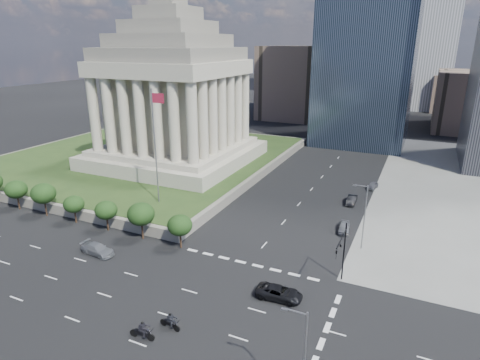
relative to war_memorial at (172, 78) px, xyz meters
The scene contains 19 objects.
ground 65.71m from the war_memorial, 56.82° to the left, with size 500.00×500.00×0.00m, color black.
plaza_terrace 23.35m from the war_memorial, 169.70° to the left, with size 66.00×70.00×1.80m, color #635E55.
plaza_lawn 22.52m from the war_memorial, 169.70° to the left, with size 64.00×68.00×0.10m, color #223917.
war_memorial is the anchor object (origin of this frame).
flagpole 28.16m from the war_memorial, 63.11° to the right, with size 2.52×0.24×20.00m.
tree_row 38.69m from the war_memorial, 92.53° to the right, with size 53.00×4.00×6.00m, color black, non-canonical shape.
midrise_glass 59.82m from the war_memorial, 52.55° to the left, with size 26.00×26.00×60.00m, color black.
building_filler_ne 105.88m from the war_memorial, 51.17° to the left, with size 20.00×30.00×20.00m, color brown.
building_filler_nw 82.43m from the war_memorial, 87.21° to the left, with size 24.00×30.00×28.00m, color brown.
traffic_signal_ne 60.00m from the war_memorial, 36.42° to the right, with size 0.30×5.74×8.00m.
street_lamp_south 73.51m from the war_memorial, 48.77° to the right, with size 2.13×0.22×10.00m.
street_lamp_north 54.92m from the war_memorial, 25.92° to the right, with size 2.13×0.22×10.00m.
pickup_truck 60.41m from the war_memorial, 44.45° to the right, with size 2.58×5.60×1.56m, color black.
suv_grey 47.45m from the war_memorial, 72.11° to the right, with size 5.35×2.18×1.55m, color slate.
parked_sedan_near 51.92m from the war_memorial, 22.45° to the right, with size 4.46×1.79×1.52m, color gray.
parked_sedan_mid 48.04m from the war_memorial, ahead, with size 4.50×1.57×1.48m, color black.
parked_sedan_far 50.21m from the war_memorial, ahead, with size 1.60×3.97×1.35m, color #56575E.
motorcycle_lead 62.41m from the war_memorial, 57.43° to the right, with size 2.69×0.73×2.00m, color black, non-canonical shape.
motorcycle_trail 63.57m from the war_memorial, 60.09° to the right, with size 2.89×0.79×2.16m, color black, non-canonical shape.
Camera 1 is at (19.41, -30.76, 28.93)m, focal length 30.00 mm.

